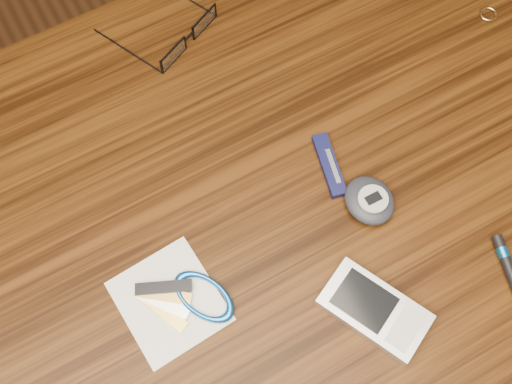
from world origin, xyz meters
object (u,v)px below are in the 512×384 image
eyeglasses (185,36)px  pda_phone (374,310)px  notepad_keys (186,299)px  desk (229,248)px  pedometer (370,200)px  pocket_knife (329,165)px

eyeglasses → pda_phone: (0.02, -0.41, -0.00)m
pda_phone → notepad_keys: (-0.17, 0.11, -0.00)m
pda_phone → eyeglasses: bearing=92.3°
desk → notepad_keys: 0.15m
pedometer → notepad_keys: (-0.23, 0.00, -0.01)m
pda_phone → pocket_knife: 0.18m
desk → pda_phone: 0.22m
pda_phone → pocket_knife: (0.05, 0.17, -0.00)m
notepad_keys → pda_phone: bearing=-33.0°
pedometer → pocket_knife: 0.06m
pda_phone → pedometer: size_ratio=1.99×
pda_phone → pedometer: (0.06, 0.11, 0.00)m
eyeglasses → pedometer: bearing=-75.3°
desk → pda_phone: pda_phone is taller
desk → eyeglasses: size_ratio=6.54×
eyeglasses → pedometer: size_ratio=2.39×
pda_phone → pedometer: bearing=59.3°
pda_phone → pedometer: pedometer is taller
desk → pedometer: (0.15, -0.06, 0.11)m
pda_phone → notepad_keys: 0.20m
pedometer → notepad_keys: pedometer is taller
eyeglasses → pocket_knife: 0.25m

